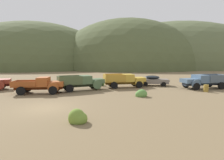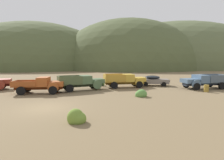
{
  "view_description": "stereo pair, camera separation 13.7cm",
  "coord_description": "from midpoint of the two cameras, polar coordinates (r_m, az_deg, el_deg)",
  "views": [
    {
      "loc": [
        2.59,
        -14.72,
        3.77
      ],
      "look_at": [
        6.84,
        7.31,
        1.37
      ],
      "focal_mm": 28.6,
      "sensor_mm": 36.0,
      "label": 1
    },
    {
      "loc": [
        2.72,
        -14.74,
        3.77
      ],
      "look_at": [
        6.84,
        7.31,
        1.37
      ],
      "focal_mm": 28.6,
      "sensor_mm": 36.0,
      "label": 2
    }
  ],
  "objects": [
    {
      "name": "bush_front_left",
      "position": [
        11.43,
        -10.84,
        -11.86
      ],
      "size": [
        1.18,
        1.06,
        1.12
      ],
      "color": "olive",
      "rests_on": "ground"
    },
    {
      "name": "car_primer_gray",
      "position": [
        28.06,
        13.7,
        -0.12
      ],
      "size": [
        4.78,
        2.93,
        1.57
      ],
      "rotation": [
        0.0,
        0.0,
        -0.3
      ],
      "color": "slate",
      "rests_on": "ground"
    },
    {
      "name": "oil_drum_spare",
      "position": [
        24.69,
        28.05,
        -2.37
      ],
      "size": [
        0.6,
        0.6,
        0.88
      ],
      "color": "olive",
      "rests_on": "ground"
    },
    {
      "name": "hill_far_left",
      "position": [
        113.11,
        21.13,
        3.78
      ],
      "size": [
        111.62,
        77.07,
        51.23
      ],
      "primitive_type": "ellipsoid",
      "color": "#56603D",
      "rests_on": "ground"
    },
    {
      "name": "bush_back_edge",
      "position": [
        27.55,
        -3.66,
        -1.2
      ],
      "size": [
        1.22,
        1.34,
        1.04
      ],
      "color": "#4C8438",
      "rests_on": "ground"
    },
    {
      "name": "bush_lone_scrub",
      "position": [
        19.24,
        9.39,
        -4.49
      ],
      "size": [
        1.27,
        1.06,
        1.01
      ],
      "color": "#5B8E42",
      "rests_on": "ground"
    },
    {
      "name": "truck_chalk_blue",
      "position": [
        27.21,
        26.78,
        -0.35
      ],
      "size": [
        6.18,
        2.56,
        1.91
      ],
      "rotation": [
        0.0,
        0.0,
        3.14
      ],
      "color": "#262D39",
      "rests_on": "ground"
    },
    {
      "name": "truck_oxide_orange",
      "position": [
        22.37,
        -21.0,
        -1.46
      ],
      "size": [
        5.74,
        2.58,
        1.89
      ],
      "rotation": [
        0.0,
        0.0,
        -0.07
      ],
      "color": "#51220D",
      "rests_on": "ground"
    },
    {
      "name": "hill_far_right",
      "position": [
        101.5,
        -22.26,
        3.52
      ],
      "size": [
        79.8,
        73.87,
        46.02
      ],
      "primitive_type": "ellipsoid",
      "color": "#4C5633",
      "rests_on": "ground"
    },
    {
      "name": "truck_faded_yellow",
      "position": [
        25.78,
        5.04,
        -0.05
      ],
      "size": [
        5.93,
        2.59,
        1.91
      ],
      "rotation": [
        0.0,
        0.0,
        0.02
      ],
      "color": "brown",
      "rests_on": "ground"
    },
    {
      "name": "ground_plane",
      "position": [
        15.44,
        -20.35,
        -8.42
      ],
      "size": [
        300.0,
        300.0,
        0.0
      ],
      "primitive_type": "plane",
      "color": "brown"
    },
    {
      "name": "bush_front_right",
      "position": [
        28.35,
        -17.81,
        -1.39
      ],
      "size": [
        0.99,
        0.81,
        0.86
      ],
      "color": "olive",
      "rests_on": "ground"
    },
    {
      "name": "truck_weathered_green",
      "position": [
        23.49,
        -8.78,
        -0.67
      ],
      "size": [
        6.15,
        3.45,
        1.91
      ],
      "rotation": [
        0.0,
        0.0,
        0.24
      ],
      "color": "#232B1B",
      "rests_on": "ground"
    },
    {
      "name": "hill_center",
      "position": [
        95.65,
        5.03,
        3.82
      ],
      "size": [
        74.26,
        74.33,
        49.56
      ],
      "primitive_type": "ellipsoid",
      "color": "#4C5633",
      "rests_on": "ground"
    }
  ]
}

